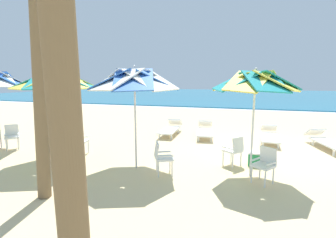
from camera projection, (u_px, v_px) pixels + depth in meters
ground_plane at (263, 151)px, 8.62m from camera, size 80.00×80.00×0.00m
sea at (249, 95)px, 37.10m from camera, size 80.00×36.00×0.10m
surf_foam at (253, 110)px, 19.85m from camera, size 80.00×0.70×0.01m
beach_umbrella_0 at (255, 83)px, 6.00m from camera, size 2.09×2.09×2.74m
plastic_chair_0 at (265, 163)px, 5.88m from camera, size 0.62×0.63×0.87m
plastic_chair_1 at (234, 149)px, 7.02m from camera, size 0.63×0.62×0.87m
beach_umbrella_1 at (135, 80)px, 6.58m from camera, size 2.48×2.48×2.82m
plastic_chair_2 at (162, 156)px, 6.39m from camera, size 0.61×0.59×0.87m
beach_umbrella_2 at (56, 81)px, 7.27m from camera, size 2.43×2.43×2.76m
plastic_chair_3 at (62, 151)px, 6.88m from camera, size 0.63×0.63×0.87m
plastic_chair_4 at (79, 139)px, 8.16m from camera, size 0.53×0.51×0.87m
plastic_chair_5 at (12, 135)px, 8.76m from camera, size 0.63×0.63×0.87m
sun_lounger_0 at (327, 141)px, 8.79m from camera, size 1.13×2.23×0.62m
sun_lounger_1 at (269, 135)px, 9.69m from camera, size 0.70×2.16×0.62m
sun_lounger_2 at (205, 130)px, 10.64m from camera, size 0.94×2.21×0.62m
sun_lounger_3 at (171, 129)px, 11.04m from camera, size 0.70×2.17×0.62m
cooler_box at (257, 159)px, 7.11m from camera, size 0.50×0.34×0.40m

